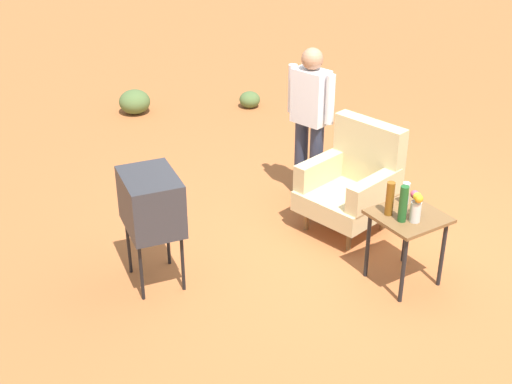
{
  "coord_description": "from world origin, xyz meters",
  "views": [
    {
      "loc": [
        4.37,
        -3.86,
        3.59
      ],
      "look_at": [
        -0.35,
        -0.88,
        0.65
      ],
      "focal_mm": 49.43,
      "sensor_mm": 36.0,
      "label": 1
    }
  ],
  "objects_px": {
    "soda_can_blue": "(416,208)",
    "flower_vase": "(416,205)",
    "bottle_short_clear": "(406,193)",
    "side_table": "(408,225)",
    "tv_on_stand": "(151,203)",
    "bottle_tall_amber": "(390,199)",
    "person_standing": "(310,115)",
    "bottle_wine_green": "(403,204)",
    "armchair": "(353,181)"
  },
  "relations": [
    {
      "from": "soda_can_blue",
      "to": "flower_vase",
      "type": "bearing_deg",
      "value": -47.49
    },
    {
      "from": "bottle_short_clear",
      "to": "flower_vase",
      "type": "relative_size",
      "value": 0.75
    },
    {
      "from": "side_table",
      "to": "bottle_short_clear",
      "type": "height_order",
      "value": "bottle_short_clear"
    },
    {
      "from": "tv_on_stand",
      "to": "soda_can_blue",
      "type": "bearing_deg",
      "value": 57.97
    },
    {
      "from": "bottle_tall_amber",
      "to": "soda_can_blue",
      "type": "bearing_deg",
      "value": 58.49
    },
    {
      "from": "tv_on_stand",
      "to": "person_standing",
      "type": "bearing_deg",
      "value": 105.53
    },
    {
      "from": "person_standing",
      "to": "soda_can_blue",
      "type": "xyz_separation_m",
      "value": [
        1.74,
        -0.17,
        -0.21
      ]
    },
    {
      "from": "bottle_wine_green",
      "to": "flower_vase",
      "type": "height_order",
      "value": "bottle_wine_green"
    },
    {
      "from": "armchair",
      "to": "bottle_tall_amber",
      "type": "height_order",
      "value": "armchair"
    },
    {
      "from": "armchair",
      "to": "side_table",
      "type": "distance_m",
      "value": 1.01
    },
    {
      "from": "tv_on_stand",
      "to": "bottle_short_clear",
      "type": "relative_size",
      "value": 5.15
    },
    {
      "from": "flower_vase",
      "to": "tv_on_stand",
      "type": "bearing_deg",
      "value": -125.12
    },
    {
      "from": "tv_on_stand",
      "to": "bottle_wine_green",
      "type": "relative_size",
      "value": 3.22
    },
    {
      "from": "bottle_short_clear",
      "to": "flower_vase",
      "type": "bearing_deg",
      "value": -28.01
    },
    {
      "from": "person_standing",
      "to": "soda_can_blue",
      "type": "bearing_deg",
      "value": -5.59
    },
    {
      "from": "side_table",
      "to": "soda_can_blue",
      "type": "height_order",
      "value": "soda_can_blue"
    },
    {
      "from": "bottle_tall_amber",
      "to": "tv_on_stand",
      "type": "bearing_deg",
      "value": -122.09
    },
    {
      "from": "side_table",
      "to": "flower_vase",
      "type": "height_order",
      "value": "flower_vase"
    },
    {
      "from": "person_standing",
      "to": "bottle_wine_green",
      "type": "relative_size",
      "value": 5.12
    },
    {
      "from": "armchair",
      "to": "tv_on_stand",
      "type": "bearing_deg",
      "value": -94.61
    },
    {
      "from": "side_table",
      "to": "bottle_wine_green",
      "type": "relative_size",
      "value": 2.08
    },
    {
      "from": "bottle_wine_green",
      "to": "flower_vase",
      "type": "bearing_deg",
      "value": 54.95
    },
    {
      "from": "armchair",
      "to": "bottle_short_clear",
      "type": "relative_size",
      "value": 5.3
    },
    {
      "from": "side_table",
      "to": "bottle_tall_amber",
      "type": "height_order",
      "value": "bottle_tall_amber"
    },
    {
      "from": "side_table",
      "to": "person_standing",
      "type": "xyz_separation_m",
      "value": [
        -1.72,
        0.22,
        0.37
      ]
    },
    {
      "from": "tv_on_stand",
      "to": "flower_vase",
      "type": "height_order",
      "value": "tv_on_stand"
    },
    {
      "from": "armchair",
      "to": "bottle_tall_amber",
      "type": "distance_m",
      "value": 1.01
    },
    {
      "from": "person_standing",
      "to": "bottle_tall_amber",
      "type": "distance_m",
      "value": 1.67
    },
    {
      "from": "armchair",
      "to": "bottle_wine_green",
      "type": "height_order",
      "value": "armchair"
    },
    {
      "from": "armchair",
      "to": "bottle_tall_amber",
      "type": "xyz_separation_m",
      "value": [
        0.89,
        -0.37,
        0.32
      ]
    },
    {
      "from": "tv_on_stand",
      "to": "bottle_tall_amber",
      "type": "relative_size",
      "value": 3.43
    },
    {
      "from": "armchair",
      "to": "person_standing",
      "type": "distance_m",
      "value": 0.86
    },
    {
      "from": "bottle_tall_amber",
      "to": "armchair",
      "type": "bearing_deg",
      "value": 157.69
    },
    {
      "from": "armchair",
      "to": "soda_can_blue",
      "type": "xyz_separation_m",
      "value": [
        1.01,
        -0.17,
        0.23
      ]
    },
    {
      "from": "armchair",
      "to": "person_standing",
      "type": "xyz_separation_m",
      "value": [
        -0.73,
        -0.0,
        0.44
      ]
    },
    {
      "from": "armchair",
      "to": "bottle_wine_green",
      "type": "bearing_deg",
      "value": -18.64
    },
    {
      "from": "side_table",
      "to": "person_standing",
      "type": "bearing_deg",
      "value": 172.63
    },
    {
      "from": "tv_on_stand",
      "to": "side_table",
      "type": "bearing_deg",
      "value": 57.74
    },
    {
      "from": "armchair",
      "to": "soda_can_blue",
      "type": "distance_m",
      "value": 1.05
    },
    {
      "from": "bottle_tall_amber",
      "to": "soda_can_blue",
      "type": "distance_m",
      "value": 0.24
    },
    {
      "from": "side_table",
      "to": "tv_on_stand",
      "type": "distance_m",
      "value": 2.17
    },
    {
      "from": "flower_vase",
      "to": "person_standing",
      "type": "bearing_deg",
      "value": 171.87
    },
    {
      "from": "side_table",
      "to": "bottle_tall_amber",
      "type": "relative_size",
      "value": 2.22
    },
    {
      "from": "side_table",
      "to": "bottle_short_clear",
      "type": "distance_m",
      "value": 0.28
    },
    {
      "from": "armchair",
      "to": "tv_on_stand",
      "type": "xyz_separation_m",
      "value": [
        -0.17,
        -2.05,
        0.28
      ]
    },
    {
      "from": "armchair",
      "to": "bottle_tall_amber",
      "type": "relative_size",
      "value": 3.53
    },
    {
      "from": "side_table",
      "to": "bottle_tall_amber",
      "type": "bearing_deg",
      "value": -124.25
    },
    {
      "from": "bottle_short_clear",
      "to": "bottle_wine_green",
      "type": "bearing_deg",
      "value": -47.69
    },
    {
      "from": "bottle_tall_amber",
      "to": "person_standing",
      "type": "bearing_deg",
      "value": 167.35
    },
    {
      "from": "side_table",
      "to": "soda_can_blue",
      "type": "relative_size",
      "value": 5.46
    }
  ]
}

